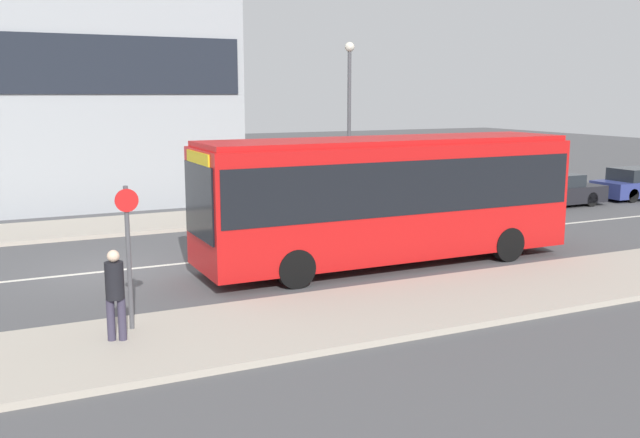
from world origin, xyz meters
name	(u,v)px	position (x,y,z in m)	size (l,w,h in m)	color
ground_plane	(110,271)	(0.00, 0.00, 0.00)	(120.00, 120.00, 0.00)	#4F4F51
sidewalk_near	(167,342)	(0.00, -6.25, 0.07)	(44.00, 3.50, 0.13)	#B2A899
sidewalk_far	(79,229)	(0.00, 6.25, 0.07)	(44.00, 3.50, 0.13)	#B2A899
lane_centerline	(110,271)	(0.00, 0.00, 0.00)	(41.80, 0.16, 0.01)	silver
city_bus	(387,193)	(6.98, -2.47, 1.98)	(10.45, 2.61, 3.45)	red
parked_car_0	(449,199)	(13.15, 3.21, 0.64)	(4.31, 1.83, 1.37)	maroon
parked_car_1	(550,191)	(18.40, 3.41, 0.63)	(4.53, 1.89, 1.33)	black
parked_car_2	(640,184)	(23.57, 3.36, 0.65)	(4.39, 1.74, 1.37)	navy
pedestrian_near_stop	(115,289)	(-0.83, -5.92, 1.10)	(0.34, 0.34, 1.70)	#383347
bus_stop_sign	(128,247)	(-0.46, -5.38, 1.75)	(0.44, 0.12, 2.79)	#4C4C51
street_lamp	(349,109)	(9.72, 4.91, 4.05)	(0.36, 0.36, 6.35)	#4C4C51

